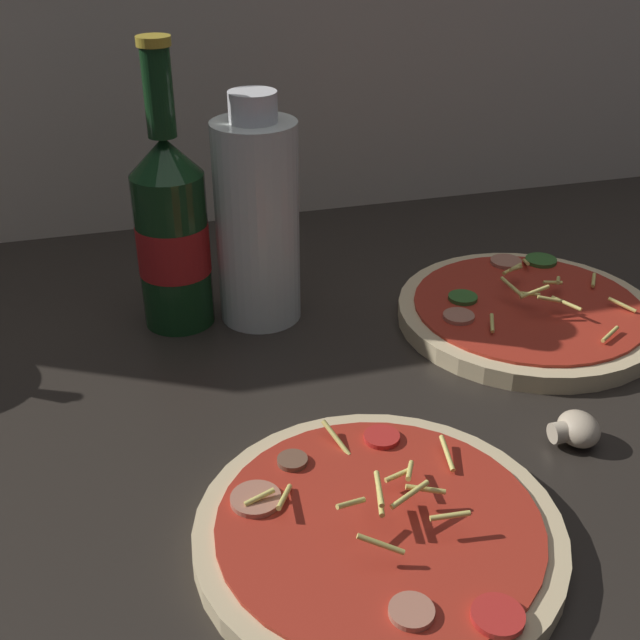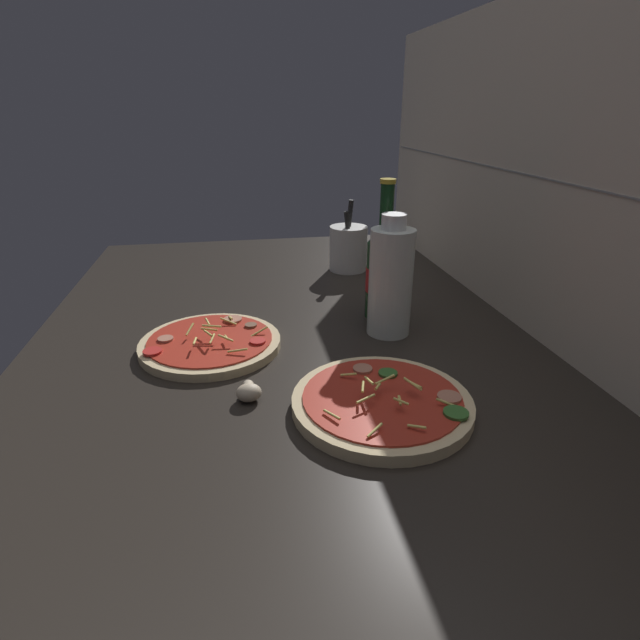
{
  "view_description": "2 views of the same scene",
  "coord_description": "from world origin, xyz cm",
  "views": [
    {
      "loc": [
        -18.02,
        -49.11,
        41.15
      ],
      "look_at": [
        -2.06,
        7.91,
        7.76
      ],
      "focal_mm": 45.0,
      "sensor_mm": 36.0,
      "label": 1
    },
    {
      "loc": [
        76.23,
        -7.59,
        41.12
      ],
      "look_at": [
        0.73,
        5.73,
        8.32
      ],
      "focal_mm": 28.0,
      "sensor_mm": 36.0,
      "label": 2
    }
  ],
  "objects": [
    {
      "name": "counter_slab",
      "position": [
        0.0,
        0.0,
        1.25
      ],
      "size": [
        160.0,
        90.0,
        2.5
      ],
      "color": "#28231E",
      "rests_on": "ground"
    },
    {
      "name": "pizza_near",
      "position": [
        -3.88,
        -12.78,
        3.4
      ],
      "size": [
        24.27,
        24.27,
        4.49
      ],
      "color": "beige",
      "rests_on": "counter_slab"
    },
    {
      "name": "pizza_far",
      "position": [
        19.73,
        11.11,
        3.5
      ],
      "size": [
        24.99,
        24.99,
        4.8
      ],
      "color": "beige",
      "rests_on": "counter_slab"
    },
    {
      "name": "beer_bottle",
      "position": [
        -12.74,
        20.59,
        12.08
      ],
      "size": [
        6.78,
        6.78,
        26.75
      ],
      "color": "#143819",
      "rests_on": "counter_slab"
    },
    {
      "name": "oil_bottle",
      "position": [
        -4.88,
        19.52,
        12.61
      ],
      "size": [
        7.85,
        7.85,
        21.98
      ],
      "color": "silver",
      "rests_on": "counter_slab"
    },
    {
      "name": "mushroom_left",
      "position": [
        14.17,
        -6.96,
        3.77
      ],
      "size": [
        3.82,
        3.64,
        2.55
      ],
      "color": "beige",
      "rests_on": "counter_slab"
    }
  ]
}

